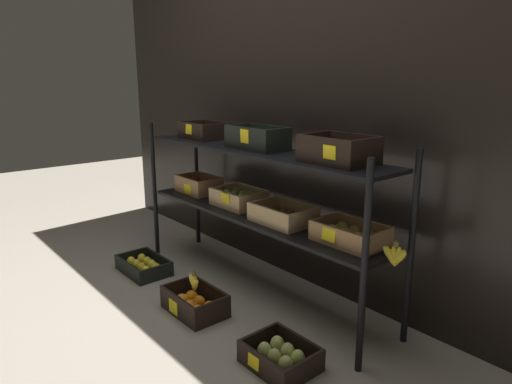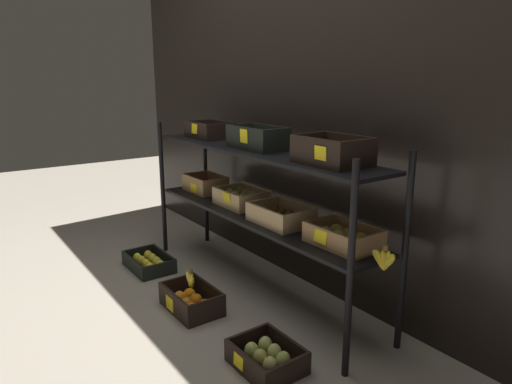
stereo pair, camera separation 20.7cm
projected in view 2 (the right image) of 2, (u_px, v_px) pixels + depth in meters
ground_plane at (256, 288)px, 2.88m from camera, size 10.00×10.00×0.00m
storefront_wall at (306, 109)px, 2.83m from camera, size 4.27×0.12×2.20m
display_rack at (260, 184)px, 2.71m from camera, size 1.99×0.40×1.02m
crate_ground_lemon at (149, 263)px, 3.16m from camera, size 0.38×0.25×0.10m
crate_ground_orange at (191, 301)px, 2.60m from camera, size 0.37×0.24×0.13m
crate_ground_pear at (267, 357)px, 2.08m from camera, size 0.32×0.26×0.11m
banana_bunch_loose at (191, 280)px, 2.56m from camera, size 0.12×0.05×0.12m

